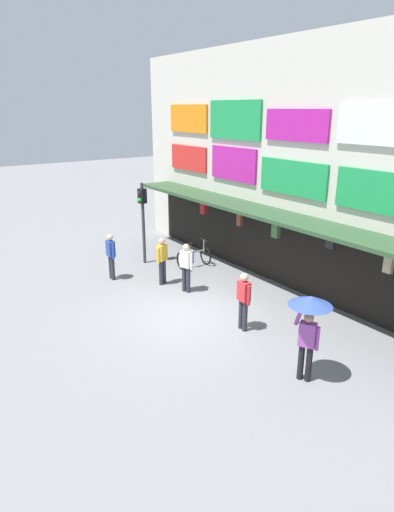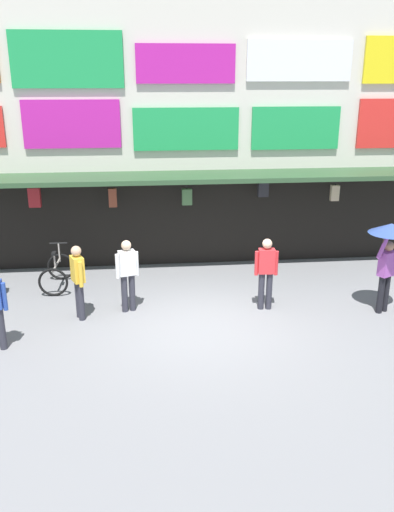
% 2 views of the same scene
% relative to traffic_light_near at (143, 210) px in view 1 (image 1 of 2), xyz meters
% --- Properties ---
extents(ground_plane, '(80.00, 80.00, 0.00)m').
position_rel_traffic_light_near_xyz_m(ground_plane, '(4.96, -1.14, -2.14)').
color(ground_plane, slate).
extents(shopfront, '(18.00, 2.60, 8.00)m').
position_rel_traffic_light_near_xyz_m(shopfront, '(4.95, 3.42, 1.82)').
color(shopfront, beige).
rests_on(shopfront, ground).
extents(traffic_light_near, '(0.32, 0.35, 3.20)m').
position_rel_traffic_light_near_xyz_m(traffic_light_near, '(0.00, 0.00, 0.00)').
color(traffic_light_near, '#38383D').
rests_on(traffic_light_near, ground).
extents(bicycle_parked, '(0.76, 1.18, 1.05)m').
position_rel_traffic_light_near_xyz_m(bicycle_parked, '(1.56, 1.33, -1.75)').
color(bicycle_parked, black).
rests_on(bicycle_parked, ground).
extents(pedestrian_in_red, '(0.53, 0.23, 1.68)m').
position_rel_traffic_light_near_xyz_m(pedestrian_in_red, '(0.86, -1.80, -1.19)').
color(pedestrian_in_red, '#2D2D38').
rests_on(pedestrian_in_red, ground).
extents(pedestrian_in_black, '(0.51, 0.43, 1.68)m').
position_rel_traffic_light_near_xyz_m(pedestrian_in_black, '(3.36, -0.24, -1.16)').
color(pedestrian_in_black, '#2D2D38').
rests_on(pedestrian_in_black, ground).
extents(pedestrian_in_green, '(0.34, 0.50, 1.68)m').
position_rel_traffic_light_near_xyz_m(pedestrian_in_green, '(2.32, -0.55, -1.19)').
color(pedestrian_in_green, '#2D2D38').
rests_on(pedestrian_in_green, ground).
extents(pedestrian_in_white, '(0.53, 0.25, 1.68)m').
position_rel_traffic_light_near_xyz_m(pedestrian_in_white, '(6.48, -0.46, -1.19)').
color(pedestrian_in_white, '#2D2D38').
rests_on(pedestrian_in_white, ground).
extents(pedestrian_with_umbrella, '(0.96, 0.96, 2.08)m').
position_rel_traffic_light_near_xyz_m(pedestrian_with_umbrella, '(9.09, -0.90, -0.50)').
color(pedestrian_with_umbrella, black).
rests_on(pedestrian_with_umbrella, ground).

